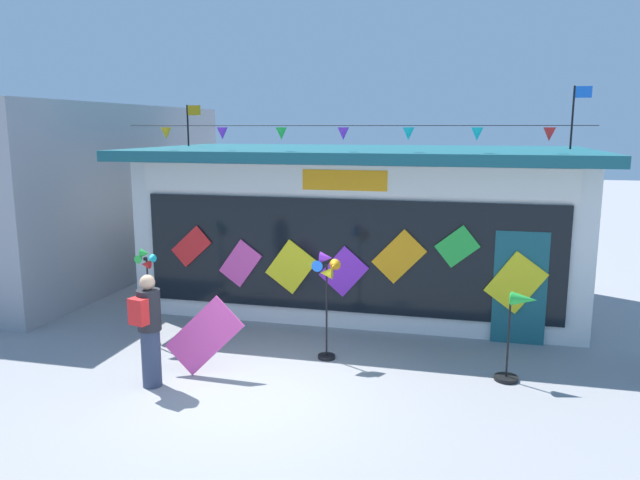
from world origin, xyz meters
TOP-DOWN VIEW (x-y plane):
  - ground_plane at (0.00, 0.00)m, footprint 80.00×80.00m
  - kite_shop_building at (0.75, 5.17)m, footprint 9.04×4.97m
  - wind_spinner_far_left at (-2.36, 1.45)m, footprint 0.34×0.31m
  - wind_spinner_left at (0.77, 1.55)m, footprint 0.43×0.28m
  - wind_spinner_center_left at (3.72, 1.37)m, footprint 0.55×0.36m
  - person_near_camera at (-1.47, -0.10)m, footprint 0.37×0.47m
  - display_kite_on_ground at (-0.88, 0.50)m, footprint 1.24×0.21m
  - neighbour_building at (-8.01, 5.94)m, footprint 6.21×8.96m

SIDE VIEW (x-z plane):
  - ground_plane at x=0.00m, z-range 0.00..0.00m
  - display_kite_on_ground at x=-0.88m, z-range 0.00..1.24m
  - wind_spinner_center_left at x=3.72m, z-range 0.19..1.57m
  - person_near_camera at x=-1.47m, z-range 0.05..1.73m
  - wind_spinner_far_left at x=-2.36m, z-range 0.18..1.90m
  - wind_spinner_left at x=0.77m, z-range 0.42..2.21m
  - kite_shop_building at x=0.75m, z-range -0.58..3.95m
  - neighbour_building at x=-8.01m, z-range 0.00..4.28m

